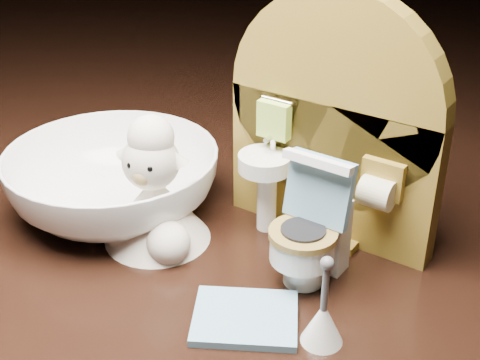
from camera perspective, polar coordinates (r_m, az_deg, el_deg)
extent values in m
cube|color=black|center=(0.41, 2.54, -14.45)|extent=(2.50, 2.50, 0.10)
cube|color=olive|center=(0.40, 7.77, 0.91)|extent=(0.13, 0.02, 0.09)
cylinder|color=olive|center=(0.38, 8.20, 6.64)|extent=(0.13, 0.02, 0.13)
cube|color=olive|center=(0.42, 7.41, -4.00)|extent=(0.05, 0.04, 0.01)
cylinder|color=white|center=(0.41, 2.30, -1.46)|extent=(0.01, 0.01, 0.04)
cylinder|color=white|center=(0.39, 2.14, 1.50)|extent=(0.03, 0.03, 0.01)
cylinder|color=silver|center=(0.40, 2.86, 3.28)|extent=(0.00, 0.00, 0.01)
cube|color=#A8D24B|center=(0.39, 2.91, 5.13)|extent=(0.02, 0.01, 0.02)
cube|color=olive|center=(0.37, 12.06, 0.07)|extent=(0.02, 0.01, 0.02)
cylinder|color=beige|center=(0.37, 11.60, -1.11)|extent=(0.02, 0.02, 0.02)
cylinder|color=white|center=(0.37, 5.45, -7.55)|extent=(0.02, 0.02, 0.02)
cylinder|color=white|center=(0.36, 5.34, -5.75)|extent=(0.04, 0.04, 0.01)
cylinder|color=olive|center=(0.36, 5.40, -4.58)|extent=(0.04, 0.04, 0.00)
cube|color=white|center=(0.38, 7.02, -4.40)|extent=(0.03, 0.01, 0.04)
cube|color=#70A2C1|center=(0.36, 6.77, -0.80)|extent=(0.04, 0.01, 0.04)
cube|color=white|center=(0.35, 6.65, 1.55)|extent=(0.04, 0.01, 0.01)
cylinder|color=#B3D231|center=(0.36, 8.43, -1.10)|extent=(0.01, 0.01, 0.01)
cube|color=#70A2C1|center=(0.35, 0.45, -11.67)|extent=(0.07, 0.06, 0.00)
cone|color=white|center=(0.33, 7.06, -11.97)|extent=(0.02, 0.02, 0.02)
cylinder|color=#59595B|center=(0.32, 7.29, -9.12)|extent=(0.00, 0.00, 0.03)
sphere|color=#59595B|center=(0.31, 7.45, -7.06)|extent=(0.01, 0.01, 0.01)
cone|color=silver|center=(0.40, -7.19, -2.39)|extent=(0.06, 0.06, 0.04)
sphere|color=silver|center=(0.39, -6.11, -5.35)|extent=(0.03, 0.03, 0.03)
sphere|color=silver|center=(0.40, -10.05, -4.43)|extent=(0.02, 0.02, 0.02)
sphere|color=beige|center=(0.38, -7.61, 1.57)|extent=(0.03, 0.03, 0.03)
sphere|color=tan|center=(0.38, -8.33, 0.35)|extent=(0.01, 0.01, 0.01)
sphere|color=silver|center=(0.38, -7.61, 3.58)|extent=(0.03, 0.03, 0.03)
cone|color=beige|center=(0.39, -9.53, 2.57)|extent=(0.02, 0.01, 0.02)
cone|color=beige|center=(0.38, -5.45, 1.97)|extent=(0.02, 0.01, 0.02)
sphere|color=black|center=(0.37, -9.32, 1.23)|extent=(0.00, 0.00, 0.00)
sphere|color=black|center=(0.37, -7.68, 0.98)|extent=(0.00, 0.00, 0.00)
imported|color=white|center=(0.43, -10.76, -0.15)|extent=(0.17, 0.17, 0.04)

